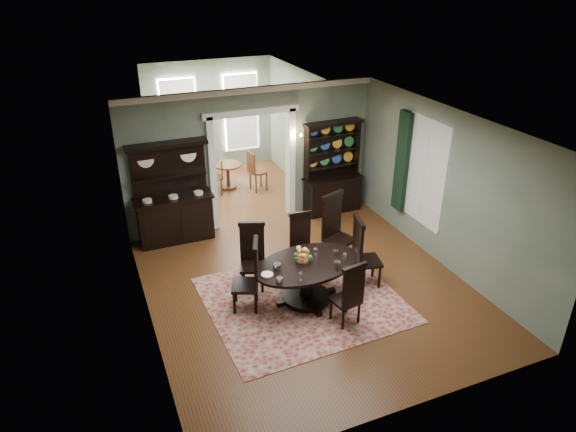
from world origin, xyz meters
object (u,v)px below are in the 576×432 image
(parlor_table, at_px, (228,173))
(dining_table, at_px, (307,274))
(sideboard, at_px, (174,207))
(welsh_dresser, at_px, (332,180))

(parlor_table, bearing_deg, dining_table, -91.68)
(parlor_table, bearing_deg, sideboard, -129.12)
(sideboard, bearing_deg, dining_table, -61.94)
(sideboard, distance_m, welsh_dresser, 3.65)
(dining_table, distance_m, sideboard, 3.46)
(sideboard, relative_size, parlor_table, 2.96)
(sideboard, distance_m, parlor_table, 2.85)
(dining_table, xyz_separation_m, welsh_dresser, (2.01, 3.05, 0.26))
(welsh_dresser, bearing_deg, dining_table, -125.60)
(dining_table, distance_m, parlor_table, 5.24)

